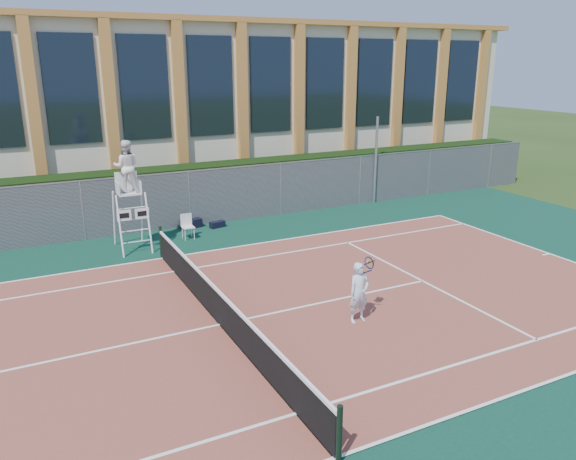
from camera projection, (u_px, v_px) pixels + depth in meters
name	position (u px, v px, depth m)	size (l,w,h in m)	color
ground	(220.00, 326.00, 13.97)	(120.00, 120.00, 0.00)	#233814
apron	(207.00, 310.00, 14.83)	(36.00, 20.00, 0.01)	#0C3526
tennis_court	(220.00, 325.00, 13.97)	(23.77, 10.97, 0.02)	brown
tennis_net	(219.00, 306.00, 13.82)	(0.10, 11.30, 1.10)	black
fence	(138.00, 205.00, 21.18)	(40.00, 0.06, 2.20)	#595E60
hedge	(132.00, 198.00, 22.20)	(40.00, 1.40, 2.20)	black
building	(93.00, 106.00, 28.11)	(45.00, 10.60, 8.22)	beige
steel_pole	(376.00, 161.00, 25.47)	(0.12, 0.12, 3.95)	#9EA0A5
umpire_chair	(127.00, 169.00, 18.91)	(1.07, 1.65, 3.85)	white
plastic_chair	(187.00, 224.00, 20.68)	(0.43, 0.43, 0.92)	silver
sports_bag_near	(191.00, 224.00, 22.04)	(0.82, 0.33, 0.35)	black
sports_bag_far	(217.00, 224.00, 22.14)	(0.60, 0.26, 0.24)	black
tennis_player	(359.00, 292.00, 13.94)	(0.89, 0.61, 1.58)	silver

